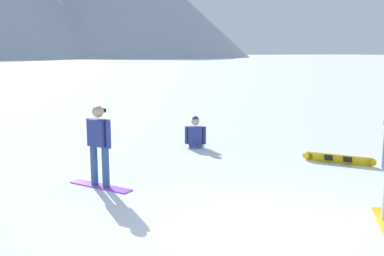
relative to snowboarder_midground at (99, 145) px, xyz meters
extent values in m
plane|color=white|center=(1.71, -3.56, -0.91)|extent=(800.00, 800.00, 0.00)
cube|color=#993FD8|center=(0.00, 0.00, -0.89)|extent=(1.03, 1.44, 0.02)
cylinder|color=#335184|center=(-0.08, 0.14, -0.46)|extent=(0.15, 0.15, 0.86)
cylinder|color=#335184|center=(0.08, -0.14, -0.46)|extent=(0.15, 0.15, 0.86)
cube|color=navy|center=(0.00, 0.00, 0.25)|extent=(0.41, 0.47, 0.56)
cylinder|color=navy|center=(-0.14, 0.22, 0.24)|extent=(0.11, 0.11, 0.58)
cylinder|color=navy|center=(0.14, -0.22, 0.24)|extent=(0.11, 0.11, 0.58)
sphere|color=tan|center=(0.00, 0.00, 0.69)|extent=(0.24, 0.24, 0.24)
cube|color=black|center=(0.12, 0.07, 0.70)|extent=(0.12, 0.17, 0.08)
cube|color=#335184|center=(3.57, 2.50, -0.86)|extent=(0.45, 0.43, 0.10)
cylinder|color=#335184|center=(3.75, 2.97, -0.83)|extent=(0.54, 0.76, 0.14)
cylinder|color=#335184|center=(3.92, 2.87, -0.83)|extent=(0.54, 0.76, 0.14)
cube|color=#993FD8|center=(4.04, 3.26, -0.89)|extent=(1.04, 1.45, 0.02)
cube|color=navy|center=(3.57, 2.50, -0.54)|extent=(0.47, 0.41, 0.53)
cylinder|color=navy|center=(3.35, 2.63, -0.53)|extent=(0.11, 0.11, 0.52)
cylinder|color=navy|center=(3.80, 2.36, -0.53)|extent=(0.11, 0.11, 0.52)
sphere|color=tan|center=(3.57, 2.50, -0.11)|extent=(0.24, 0.24, 0.24)
sphere|color=navy|center=(3.57, 2.50, -0.06)|extent=(0.20, 0.20, 0.20)
cube|color=yellow|center=(5.90, -0.85, -0.78)|extent=(1.03, 1.33, 0.25)
cylinder|color=yellow|center=(5.45, -0.23, -0.78)|extent=(0.29, 0.31, 0.25)
cylinder|color=yellow|center=(6.35, -1.47, -0.78)|extent=(0.29, 0.31, 0.25)
cube|color=black|center=(5.73, -0.69, -0.76)|extent=(0.22, 0.24, 0.16)
cube|color=black|center=(6.01, -1.06, -0.76)|extent=(0.22, 0.24, 0.16)
camera|label=1|loc=(-2.41, -8.84, 1.88)|focal=41.43mm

